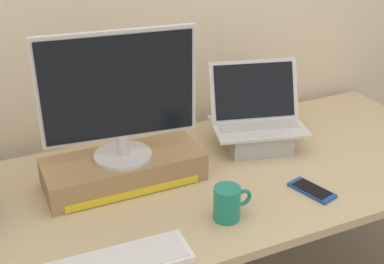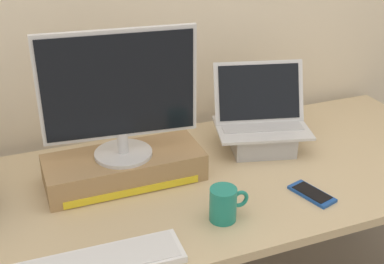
{
  "view_description": "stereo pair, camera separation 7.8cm",
  "coord_description": "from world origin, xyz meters",
  "px_view_note": "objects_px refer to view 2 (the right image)",
  "views": [
    {
      "loc": [
        -0.6,
        -1.33,
        1.63
      ],
      "look_at": [
        0.0,
        0.0,
        0.9
      ],
      "focal_mm": 47.94,
      "sensor_mm": 36.0,
      "label": 1
    },
    {
      "loc": [
        -0.53,
        -1.36,
        1.63
      ],
      "look_at": [
        0.0,
        0.0,
        0.9
      ],
      "focal_mm": 47.94,
      "sensor_mm": 36.0,
      "label": 2
    }
  ],
  "objects_px": {
    "toner_box_yellow": "(124,168)",
    "external_keyboard": "(98,263)",
    "coffee_mug": "(224,204)",
    "desktop_monitor": "(119,94)",
    "open_laptop": "(261,130)",
    "cell_phone": "(312,194)"
  },
  "relations": [
    {
      "from": "open_laptop",
      "to": "coffee_mug",
      "type": "distance_m",
      "value": 0.48
    },
    {
      "from": "external_keyboard",
      "to": "cell_phone",
      "type": "distance_m",
      "value": 0.71
    },
    {
      "from": "external_keyboard",
      "to": "coffee_mug",
      "type": "height_order",
      "value": "coffee_mug"
    },
    {
      "from": "desktop_monitor",
      "to": "open_laptop",
      "type": "height_order",
      "value": "desktop_monitor"
    },
    {
      "from": "toner_box_yellow",
      "to": "coffee_mug",
      "type": "relative_size",
      "value": 4.23
    },
    {
      "from": "coffee_mug",
      "to": "cell_phone",
      "type": "xyz_separation_m",
      "value": [
        0.31,
        0.01,
        -0.05
      ]
    },
    {
      "from": "desktop_monitor",
      "to": "open_laptop",
      "type": "bearing_deg",
      "value": 11.14
    },
    {
      "from": "desktop_monitor",
      "to": "external_keyboard",
      "type": "distance_m",
      "value": 0.52
    },
    {
      "from": "coffee_mug",
      "to": "cell_phone",
      "type": "distance_m",
      "value": 0.32
    },
    {
      "from": "open_laptop",
      "to": "external_keyboard",
      "type": "xyz_separation_m",
      "value": [
        -0.7,
        -0.43,
        -0.06
      ]
    },
    {
      "from": "desktop_monitor",
      "to": "external_keyboard",
      "type": "bearing_deg",
      "value": -107.79
    },
    {
      "from": "toner_box_yellow",
      "to": "external_keyboard",
      "type": "relative_size",
      "value": 1.15
    },
    {
      "from": "desktop_monitor",
      "to": "open_laptop",
      "type": "xyz_separation_m",
      "value": [
        0.53,
        0.05,
        -0.24
      ]
    },
    {
      "from": "toner_box_yellow",
      "to": "coffee_mug",
      "type": "xyz_separation_m",
      "value": [
        0.22,
        -0.32,
        0.01
      ]
    },
    {
      "from": "toner_box_yellow",
      "to": "desktop_monitor",
      "type": "bearing_deg",
      "value": -98.55
    },
    {
      "from": "desktop_monitor",
      "to": "coffee_mug",
      "type": "bearing_deg",
      "value": -49.62
    },
    {
      "from": "toner_box_yellow",
      "to": "coffee_mug",
      "type": "distance_m",
      "value": 0.38
    },
    {
      "from": "open_laptop",
      "to": "cell_phone",
      "type": "bearing_deg",
      "value": -75.68
    },
    {
      "from": "toner_box_yellow",
      "to": "external_keyboard",
      "type": "distance_m",
      "value": 0.43
    },
    {
      "from": "coffee_mug",
      "to": "desktop_monitor",
      "type": "bearing_deg",
      "value": 124.15
    },
    {
      "from": "coffee_mug",
      "to": "cell_phone",
      "type": "bearing_deg",
      "value": 2.15
    },
    {
      "from": "toner_box_yellow",
      "to": "external_keyboard",
      "type": "height_order",
      "value": "toner_box_yellow"
    }
  ]
}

